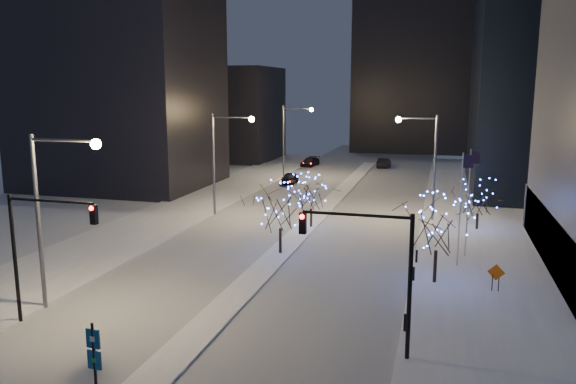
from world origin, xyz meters
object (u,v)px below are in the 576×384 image
(car_mid, at_px, (384,163))
(car_far, at_px, (310,162))
(street_lamp_w_mid, at_px, (223,150))
(car_near, at_px, (289,179))
(street_lamp_w_far, at_px, (291,131))
(holiday_tree_median_far, at_px, (311,193))
(holiday_tree_median_near, at_px, (280,207))
(traffic_signal_east, at_px, (376,260))
(holiday_tree_plaza_near, at_px, (437,224))
(street_lamp_w_near, at_px, (53,198))
(street_lamp_east, at_px, (425,153))
(traffic_signal_west, at_px, (38,239))
(wayfinding_sign, at_px, (94,355))
(construction_sign, at_px, (496,275))
(holiday_tree_plaza_far, at_px, (479,199))

(car_mid, relative_size, car_far, 0.93)
(street_lamp_w_mid, height_order, car_near, street_lamp_w_mid)
(street_lamp_w_far, relative_size, holiday_tree_median_far, 2.09)
(street_lamp_w_far, xyz_separation_m, holiday_tree_median_near, (9.06, -36.34, -2.77))
(traffic_signal_east, xyz_separation_m, holiday_tree_median_far, (-8.44, 23.28, -1.54))
(traffic_signal_east, xyz_separation_m, car_far, (-17.94, 63.24, -4.06))
(holiday_tree_plaza_near, bearing_deg, street_lamp_w_near, -153.84)
(holiday_tree_median_near, bearing_deg, street_lamp_w_mid, 128.63)
(street_lamp_east, relative_size, traffic_signal_west, 1.43)
(car_mid, height_order, car_far, car_mid)
(holiday_tree_median_near, xyz_separation_m, wayfinding_sign, (-1.31, -21.66, -1.61))
(car_mid, bearing_deg, holiday_tree_plaza_near, 103.95)
(traffic_signal_east, bearing_deg, street_lamp_east, 87.74)
(street_lamp_w_near, height_order, construction_sign, street_lamp_w_near)
(street_lamp_w_far, height_order, holiday_tree_plaza_near, street_lamp_w_far)
(street_lamp_east, bearing_deg, holiday_tree_median_near, -124.79)
(street_lamp_east, xyz_separation_m, holiday_tree_median_far, (-9.58, -5.73, -3.23))
(traffic_signal_west, xyz_separation_m, holiday_tree_median_far, (8.94, 24.28, -1.54))
(traffic_signal_west, xyz_separation_m, holiday_tree_plaza_far, (23.33, 27.41, -1.91))
(street_lamp_w_near, relative_size, street_lamp_east, 1.00)
(car_far, distance_m, holiday_tree_plaza_near, 56.17)
(car_near, bearing_deg, car_mid, 60.92)
(car_far, xyz_separation_m, construction_sign, (24.16, -52.89, 0.49))
(traffic_signal_east, height_order, car_far, traffic_signal_east)
(traffic_signal_west, bearing_deg, car_far, 90.50)
(traffic_signal_east, bearing_deg, wayfinding_sign, -145.38)
(holiday_tree_median_near, bearing_deg, wayfinding_sign, -93.47)
(holiday_tree_plaza_far, bearing_deg, car_far, 122.97)
(car_mid, distance_m, holiday_tree_plaza_far, 40.41)
(car_far, bearing_deg, holiday_tree_plaza_far, -48.56)
(street_lamp_east, height_order, wayfinding_sign, street_lamp_east)
(traffic_signal_west, bearing_deg, holiday_tree_median_far, 69.79)
(holiday_tree_plaza_near, height_order, holiday_tree_plaza_far, holiday_tree_plaza_near)
(car_near, distance_m, holiday_tree_median_far, 23.65)
(holiday_tree_plaza_far, bearing_deg, wayfinding_sign, -115.71)
(holiday_tree_median_far, bearing_deg, car_mid, 86.97)
(street_lamp_w_mid, xyz_separation_m, holiday_tree_median_far, (9.44, -2.73, -3.28))
(traffic_signal_west, distance_m, car_far, 64.37)
(traffic_signal_east, xyz_separation_m, wayfinding_sign, (-10.13, -7.00, -2.63))
(wayfinding_sign, bearing_deg, car_near, 101.47)
(street_lamp_w_near, relative_size, car_mid, 2.22)
(holiday_tree_median_far, height_order, wayfinding_sign, holiday_tree_median_far)
(street_lamp_w_mid, distance_m, holiday_tree_plaza_near, 25.47)
(car_mid, bearing_deg, holiday_tree_plaza_far, 112.22)
(street_lamp_east, relative_size, holiday_tree_plaza_near, 1.70)
(car_near, height_order, holiday_tree_median_far, holiday_tree_median_far)
(holiday_tree_plaza_near, bearing_deg, car_mid, 99.32)
(car_near, xyz_separation_m, car_far, (-1.41, 17.87, -0.06))
(car_near, distance_m, holiday_tree_plaza_far, 29.48)
(traffic_signal_west, height_order, holiday_tree_median_far, traffic_signal_west)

